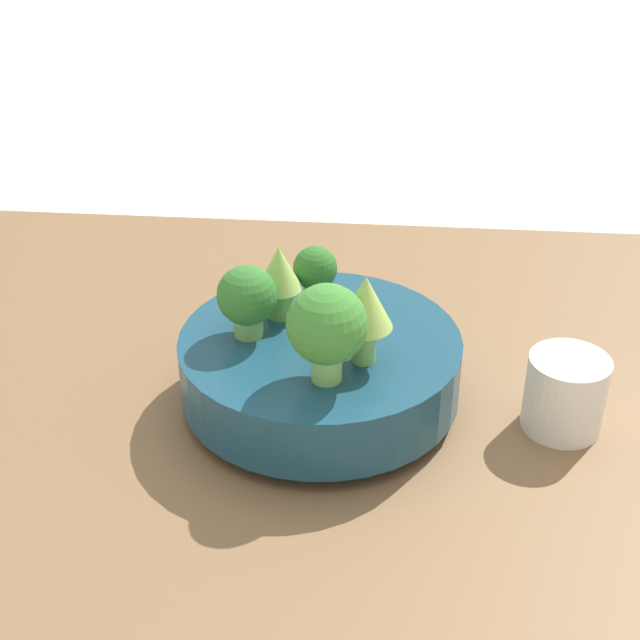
% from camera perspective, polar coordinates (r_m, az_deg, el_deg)
% --- Properties ---
extents(ground_plane, '(6.00, 6.00, 0.00)m').
position_cam_1_polar(ground_plane, '(0.92, 0.80, -6.91)').
color(ground_plane, beige).
extents(table, '(1.12, 0.84, 0.04)m').
position_cam_1_polar(table, '(0.91, 0.80, -5.93)').
color(table, brown).
rests_on(table, ground_plane).
extents(bowl, '(0.27, 0.27, 0.08)m').
position_cam_1_polar(bowl, '(0.87, 0.00, -2.98)').
color(bowl, navy).
rests_on(bowl, table).
extents(romanesco_piece_far, '(0.04, 0.04, 0.08)m').
position_cam_1_polar(romanesco_piece_far, '(0.86, -2.63, 2.93)').
color(romanesco_piece_far, '#6BA34C').
rests_on(romanesco_piece_far, bowl).
extents(broccoli_floret_front, '(0.07, 0.07, 0.09)m').
position_cam_1_polar(broccoli_floret_front, '(0.76, 0.79, -0.45)').
color(broccoli_floret_front, '#7AB256').
rests_on(broccoli_floret_front, bowl).
extents(romanesco_piece_near, '(0.05, 0.05, 0.09)m').
position_cam_1_polar(romanesco_piece_near, '(0.79, 2.91, 0.87)').
color(romanesco_piece_near, '#6BA34C').
rests_on(romanesco_piece_near, bowl).
extents(broccoli_floret_left, '(0.06, 0.06, 0.07)m').
position_cam_1_polar(broccoli_floret_left, '(0.84, -4.69, 1.42)').
color(broccoli_floret_left, '#6BA34C').
rests_on(broccoli_floret_left, bowl).
extents(broccoli_floret_back, '(0.04, 0.04, 0.06)m').
position_cam_1_polar(broccoli_floret_back, '(0.89, -0.30, 3.15)').
color(broccoli_floret_back, '#6BA34C').
rests_on(broccoli_floret_back, bowl).
extents(cup, '(0.08, 0.08, 0.08)m').
position_cam_1_polar(cup, '(0.87, 15.42, -4.55)').
color(cup, silver).
rests_on(cup, table).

